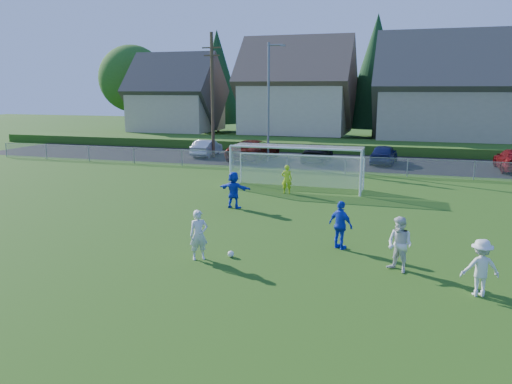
% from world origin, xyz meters
% --- Properties ---
extents(ground, '(160.00, 160.00, 0.00)m').
position_xyz_m(ground, '(0.00, 0.00, 0.00)').
color(ground, '#193D0C').
rests_on(ground, ground).
extents(asphalt_lot, '(60.00, 60.00, 0.00)m').
position_xyz_m(asphalt_lot, '(0.00, 27.50, 0.01)').
color(asphalt_lot, black).
rests_on(asphalt_lot, ground).
extents(grass_embankment, '(70.00, 6.00, 0.80)m').
position_xyz_m(grass_embankment, '(0.00, 35.00, 0.40)').
color(grass_embankment, '#1E420F').
rests_on(grass_embankment, ground).
extents(soccer_ball, '(0.22, 0.22, 0.22)m').
position_xyz_m(soccer_ball, '(0.39, 3.79, 0.11)').
color(soccer_ball, white).
rests_on(soccer_ball, ground).
extents(player_white_a, '(0.74, 0.68, 1.69)m').
position_xyz_m(player_white_a, '(-0.55, 3.28, 0.84)').
color(player_white_a, silver).
rests_on(player_white_a, ground).
extents(player_white_b, '(1.08, 1.03, 1.75)m').
position_xyz_m(player_white_b, '(5.87, 4.05, 0.87)').
color(player_white_b, silver).
rests_on(player_white_b, ground).
extents(player_white_c, '(1.15, 0.82, 1.62)m').
position_xyz_m(player_white_c, '(8.03, 2.78, 0.81)').
color(player_white_c, silver).
rests_on(player_white_c, ground).
extents(player_blue_a, '(1.09, 0.90, 1.74)m').
position_xyz_m(player_blue_a, '(3.81, 5.80, 0.87)').
color(player_blue_a, '#1537CB').
rests_on(player_blue_a, ground).
extents(player_blue_b, '(1.70, 0.79, 1.76)m').
position_xyz_m(player_blue_b, '(-1.90, 10.57, 0.88)').
color(player_blue_b, '#1537CB').
rests_on(player_blue_b, ground).
extents(goalkeeper, '(0.64, 0.49, 1.58)m').
position_xyz_m(goalkeeper, '(-0.26, 14.57, 0.79)').
color(goalkeeper, '#BFED1B').
rests_on(goalkeeper, ground).
extents(car_b, '(1.62, 4.22, 1.37)m').
position_xyz_m(car_b, '(-10.33, 27.57, 0.69)').
color(car_b, silver).
rests_on(car_b, ground).
extents(car_c, '(3.37, 6.10, 1.62)m').
position_xyz_m(car_c, '(-5.79, 26.45, 0.81)').
color(car_c, '#5F150A').
rests_on(car_c, ground).
extents(car_d, '(1.95, 4.80, 1.39)m').
position_xyz_m(car_d, '(-0.75, 26.68, 0.70)').
color(car_d, black).
rests_on(car_d, ground).
extents(car_e, '(2.07, 4.44, 1.47)m').
position_xyz_m(car_e, '(4.24, 27.37, 0.73)').
color(car_e, '#131A44').
rests_on(car_e, ground).
extents(soccer_goal, '(7.42, 1.90, 2.50)m').
position_xyz_m(soccer_goal, '(0.00, 16.05, 1.63)').
color(soccer_goal, white).
rests_on(soccer_goal, ground).
extents(chainlink_fence, '(52.06, 0.06, 1.20)m').
position_xyz_m(chainlink_fence, '(0.00, 22.00, 0.63)').
color(chainlink_fence, gray).
rests_on(chainlink_fence, ground).
extents(streetlight, '(1.38, 0.18, 9.00)m').
position_xyz_m(streetlight, '(-4.45, 26.00, 4.84)').
color(streetlight, slate).
rests_on(streetlight, ground).
extents(utility_pole, '(1.60, 0.26, 10.00)m').
position_xyz_m(utility_pole, '(-9.50, 27.00, 5.15)').
color(utility_pole, '#473321').
rests_on(utility_pole, ground).
extents(houses_row, '(53.90, 11.45, 13.27)m').
position_xyz_m(houses_row, '(1.97, 42.46, 7.33)').
color(houses_row, tan).
rests_on(houses_row, ground).
extents(tree_row, '(65.98, 12.36, 13.80)m').
position_xyz_m(tree_row, '(1.04, 48.74, 6.91)').
color(tree_row, '#382616').
rests_on(tree_row, ground).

